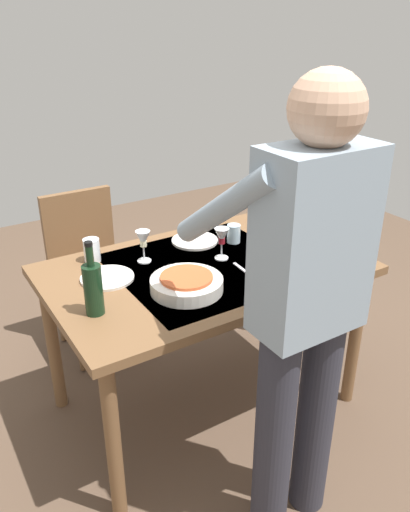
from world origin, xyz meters
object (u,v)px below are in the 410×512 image
object	(u,v)px
dining_table	(205,283)
water_cup_near_left	(234,234)
water_cup_far_left	(304,264)
wine_bottle	(93,287)
dinner_plate_near	(195,241)
dinner_plate_far	(107,278)
serving_bowl_pasta	(187,283)
chair_near	(88,262)
person_server	(304,302)
wine_glass_left	(222,238)
wine_glass_right	(143,241)
water_cup_near_right	(92,250)

from	to	relation	value
dining_table	water_cup_near_left	distance (m)	0.33
water_cup_far_left	wine_bottle	bearing A→B (deg)	-11.13
dinner_plate_near	dinner_plate_far	size ratio (longest dim) A/B	1.00
wine_bottle	serving_bowl_pasta	size ratio (longest dim) A/B	0.99
chair_near	person_server	xyz separation A→B (m)	(-0.21, 1.53, 0.43)
dining_table	chair_near	world-z (taller)	chair_near
water_cup_near_left	wine_glass_left	bearing A→B (deg)	38.87
water_cup_near_left	serving_bowl_pasta	xyz separation A→B (m)	(0.44, 0.30, -0.01)
chair_near	person_server	size ratio (longest dim) A/B	0.54
serving_bowl_pasta	dining_table	bearing A→B (deg)	-140.50
water_cup_near_left	water_cup_far_left	size ratio (longest dim) A/B	0.99
wine_glass_right	person_server	bearing A→B (deg)	99.66
dinner_plate_near	wine_glass_right	bearing A→B (deg)	12.62
water_cup_near_right	dinner_plate_near	bearing A→B (deg)	173.38
dinner_plate_far	person_server	bearing A→B (deg)	113.82
water_cup_far_left	serving_bowl_pasta	bearing A→B (deg)	-15.50
wine_bottle	serving_bowl_pasta	bearing A→B (deg)	174.91
chair_near	dining_table	bearing A→B (deg)	108.43
wine_bottle	water_cup_near_left	distance (m)	0.87
wine_glass_right	water_cup_near_right	distance (m)	0.24
wine_glass_left	wine_glass_right	distance (m)	0.36
wine_bottle	serving_bowl_pasta	world-z (taller)	wine_bottle
person_server	water_cup_far_left	world-z (taller)	person_server
person_server	water_cup_near_right	bearing A→B (deg)	-71.02
person_server	water_cup_near_left	world-z (taller)	person_server
water_cup_near_right	dinner_plate_near	distance (m)	0.52
water_cup_near_left	serving_bowl_pasta	distance (m)	0.54
dining_table	dinner_plate_far	world-z (taller)	dinner_plate_far
serving_bowl_pasta	wine_bottle	bearing A→B (deg)	-5.09
person_server	water_cup_near_right	xyz separation A→B (m)	(0.35, -1.02, -0.13)
dining_table	water_cup_far_left	bearing A→B (deg)	138.17
water_cup_near_left	dinner_plate_far	world-z (taller)	water_cup_near_left
water_cup_near_left	water_cup_near_right	distance (m)	0.69
chair_near	dinner_plate_near	bearing A→B (deg)	123.52
serving_bowl_pasta	dinner_plate_near	world-z (taller)	serving_bowl_pasta
dining_table	person_server	world-z (taller)	person_server
serving_bowl_pasta	dinner_plate_far	bearing A→B (deg)	-48.30
person_server	water_cup_far_left	size ratio (longest dim) A/B	18.27
dining_table	serving_bowl_pasta	size ratio (longest dim) A/B	4.69
wine_glass_left	serving_bowl_pasta	xyz separation A→B (m)	(0.29, 0.18, -0.07)
dining_table	wine_glass_left	xyz separation A→B (m)	(-0.11, -0.03, 0.19)
dinner_plate_far	wine_glass_right	bearing A→B (deg)	-161.36
water_cup_near_left	serving_bowl_pasta	world-z (taller)	water_cup_near_left
wine_glass_right	dinner_plate_near	world-z (taller)	wine_glass_right
wine_glass_left	water_cup_near_right	world-z (taller)	wine_glass_left
wine_bottle	dinner_plate_near	bearing A→B (deg)	-150.62
person_server	water_cup_near_right	size ratio (longest dim) A/B	15.44
chair_near	wine_bottle	world-z (taller)	wine_bottle
water_cup_near_right	dinner_plate_near	size ratio (longest dim) A/B	0.48
water_cup_far_left	dining_table	bearing A→B (deg)	-41.83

